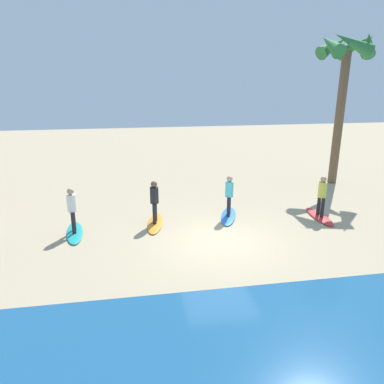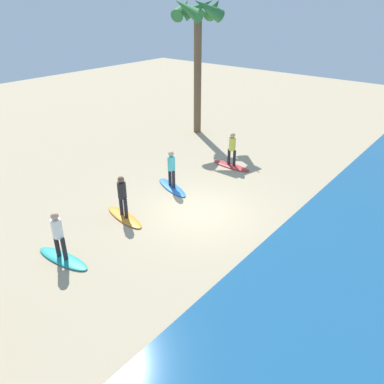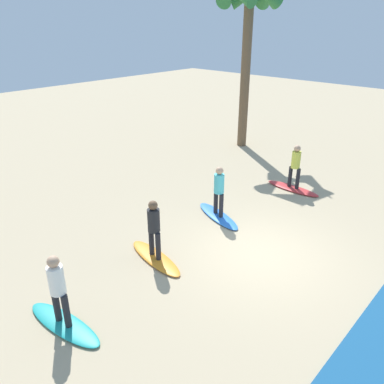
{
  "view_description": "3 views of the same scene",
  "coord_description": "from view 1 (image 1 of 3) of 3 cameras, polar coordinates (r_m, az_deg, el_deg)",
  "views": [
    {
      "loc": [
        2.86,
        11.24,
        5.44
      ],
      "look_at": [
        0.66,
        -1.77,
        1.26
      ],
      "focal_mm": 34.25,
      "sensor_mm": 36.0,
      "label": 1
    },
    {
      "loc": [
        9.82,
        7.74,
        7.38
      ],
      "look_at": [
        -0.08,
        -0.34,
        0.74
      ],
      "focal_mm": 35.02,
      "sensor_mm": 36.0,
      "label": 2
    },
    {
      "loc": [
        7.73,
        4.67,
        5.89
      ],
      "look_at": [
        0.27,
        -2.22,
        1.26
      ],
      "focal_mm": 35.92,
      "sensor_mm": 36.0,
      "label": 3
    }
  ],
  "objects": [
    {
      "name": "surfboard_red",
      "position": [
        15.65,
        19.22,
        -3.63
      ],
      "size": [
        0.62,
        2.11,
        0.09
      ],
      "primitive_type": "ellipsoid",
      "rotation": [
        0.0,
        0.0,
        1.54
      ],
      "color": "red",
      "rests_on": "ground"
    },
    {
      "name": "surfer_blue",
      "position": [
        14.59,
        5.82,
        -0.1
      ],
      "size": [
        0.32,
        0.44,
        1.64
      ],
      "color": "#232328",
      "rests_on": "surfboard_blue"
    },
    {
      "name": "surfer_red",
      "position": [
        15.34,
        19.59,
        -0.17
      ],
      "size": [
        0.32,
        0.46,
        1.64
      ],
      "color": "#232328",
      "rests_on": "surfboard_red"
    },
    {
      "name": "surfer_orange",
      "position": [
        13.86,
        -5.87,
        -1.06
      ],
      "size": [
        0.32,
        0.46,
        1.64
      ],
      "color": "#232328",
      "rests_on": "surfboard_orange"
    },
    {
      "name": "palm_tree",
      "position": [
        20.36,
        22.85,
        18.11
      ],
      "size": [
        2.88,
        3.03,
        7.6
      ],
      "color": "brown",
      "rests_on": "ground"
    },
    {
      "name": "surfboard_teal",
      "position": [
        13.98,
        -17.8,
        -6.03
      ],
      "size": [
        0.81,
        2.15,
        0.09
      ],
      "primitive_type": "ellipsoid",
      "rotation": [
        0.0,
        0.0,
        1.69
      ],
      "color": "teal",
      "rests_on": "ground"
    },
    {
      "name": "surfer_teal",
      "position": [
        13.63,
        -18.19,
        -2.2
      ],
      "size": [
        0.32,
        0.46,
        1.64
      ],
      "color": "#232328",
      "rests_on": "surfboard_teal"
    },
    {
      "name": "surfboard_orange",
      "position": [
        14.2,
        -5.75,
        -4.85
      ],
      "size": [
        0.89,
        2.16,
        0.09
      ],
      "primitive_type": "ellipsoid",
      "rotation": [
        0.0,
        0.0,
        1.41
      ],
      "color": "orange",
      "rests_on": "ground"
    },
    {
      "name": "surfboard_blue",
      "position": [
        14.92,
        5.7,
        -3.73
      ],
      "size": [
        1.21,
        2.17,
        0.09
      ],
      "primitive_type": "ellipsoid",
      "rotation": [
        0.0,
        0.0,
        1.24
      ],
      "color": "blue",
      "rests_on": "ground"
    },
    {
      "name": "ground_plane",
      "position": [
        12.81,
        4.26,
        -7.61
      ],
      "size": [
        60.0,
        60.0,
        0.0
      ],
      "primitive_type": "plane",
      "color": "tan"
    }
  ]
}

